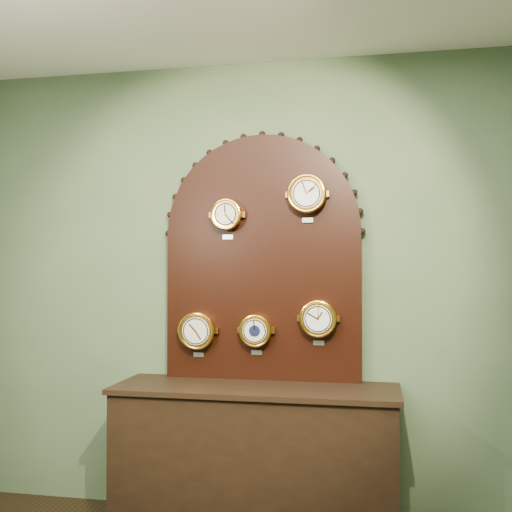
% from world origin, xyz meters
% --- Properties ---
extents(wall_back, '(4.00, 0.00, 4.00)m').
position_xyz_m(wall_back, '(0.00, 2.50, 1.40)').
color(wall_back, '#4D6545').
rests_on(wall_back, ground).
extents(shop_counter, '(1.60, 0.50, 0.80)m').
position_xyz_m(shop_counter, '(0.00, 2.23, 0.40)').
color(shop_counter, black).
rests_on(shop_counter, ground_plane).
extents(display_board, '(1.26, 0.06, 1.53)m').
position_xyz_m(display_board, '(0.00, 2.45, 1.63)').
color(display_board, black).
rests_on(display_board, shop_counter).
extents(roman_clock, '(0.19, 0.08, 0.25)m').
position_xyz_m(roman_clock, '(-0.21, 2.38, 1.84)').
color(roman_clock, gold).
rests_on(roman_clock, display_board).
extents(arabic_clock, '(0.23, 0.08, 0.28)m').
position_xyz_m(arabic_clock, '(0.28, 2.38, 1.95)').
color(arabic_clock, gold).
rests_on(arabic_clock, display_board).
extents(hygrometer, '(0.23, 0.08, 0.28)m').
position_xyz_m(hygrometer, '(-0.39, 2.38, 1.13)').
color(hygrometer, gold).
rests_on(hygrometer, display_board).
extents(barometer, '(0.20, 0.08, 0.25)m').
position_xyz_m(barometer, '(-0.03, 2.38, 1.13)').
color(barometer, gold).
rests_on(barometer, display_board).
extents(tide_clock, '(0.22, 0.08, 0.27)m').
position_xyz_m(tide_clock, '(0.35, 2.38, 1.21)').
color(tide_clock, gold).
rests_on(tide_clock, display_board).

